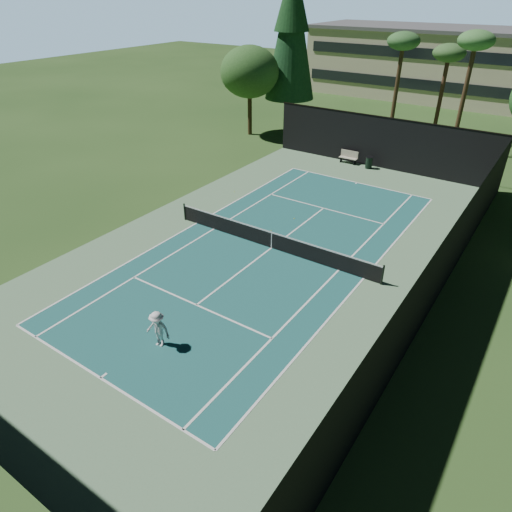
{
  "coord_description": "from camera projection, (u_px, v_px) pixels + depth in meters",
  "views": [
    {
      "loc": [
        11.73,
        -18.79,
        12.65
      ],
      "look_at": [
        1.0,
        -3.0,
        1.3
      ],
      "focal_mm": 32.0,
      "sensor_mm": 36.0,
      "label": 1
    }
  ],
  "objects": [
    {
      "name": "ground",
      "position": [
        271.0,
        248.0,
        25.49
      ],
      "size": [
        160.0,
        160.0,
        0.0
      ],
      "primitive_type": "plane",
      "color": "#284A1B",
      "rests_on": "ground"
    },
    {
      "name": "apron_slab",
      "position": [
        271.0,
        248.0,
        25.49
      ],
      "size": [
        18.0,
        32.0,
        0.01
      ],
      "primitive_type": "cube",
      "color": "#5D855D",
      "rests_on": "ground"
    },
    {
      "name": "court_surface",
      "position": [
        271.0,
        248.0,
        25.48
      ],
      "size": [
        10.97,
        23.77,
        0.01
      ],
      "primitive_type": "cube",
      "color": "#1C5A57",
      "rests_on": "ground"
    },
    {
      "name": "court_lines",
      "position": [
        271.0,
        248.0,
        25.48
      ],
      "size": [
        11.07,
        23.87,
        0.01
      ],
      "color": "white",
      "rests_on": "ground"
    },
    {
      "name": "tennis_net",
      "position": [
        272.0,
        239.0,
        25.21
      ],
      "size": [
        12.9,
        0.1,
        1.1
      ],
      "color": "black",
      "rests_on": "ground"
    },
    {
      "name": "fence",
      "position": [
        273.0,
        215.0,
        24.51
      ],
      "size": [
        18.04,
        32.05,
        4.03
      ],
      "color": "black",
      "rests_on": "ground"
    },
    {
      "name": "player",
      "position": [
        158.0,
        329.0,
        18.21
      ],
      "size": [
        1.16,
        0.79,
        1.65
      ],
      "primitive_type": "imported",
      "rotation": [
        0.0,
        0.0,
        0.17
      ],
      "color": "white",
      "rests_on": "ground"
    },
    {
      "name": "tennis_ball_b",
      "position": [
        294.0,
        219.0,
        28.66
      ],
      "size": [
        0.06,
        0.06,
        0.06
      ],
      "primitive_type": "sphere",
      "color": "#DDEC35",
      "rests_on": "ground"
    },
    {
      "name": "tennis_ball_c",
      "position": [
        271.0,
        231.0,
        27.24
      ],
      "size": [
        0.07,
        0.07,
        0.07
      ],
      "primitive_type": "sphere",
      "color": "gold",
      "rests_on": "ground"
    },
    {
      "name": "tennis_ball_d",
      "position": [
        234.0,
        192.0,
        32.39
      ],
      "size": [
        0.06,
        0.06,
        0.06
      ],
      "primitive_type": "sphere",
      "color": "#DFF036",
      "rests_on": "ground"
    },
    {
      "name": "park_bench",
      "position": [
        349.0,
        156.0,
        37.47
      ],
      "size": [
        1.5,
        0.45,
        1.02
      ],
      "color": "#BFB89F",
      "rests_on": "ground"
    },
    {
      "name": "trash_bin",
      "position": [
        369.0,
        163.0,
        36.39
      ],
      "size": [
        0.56,
        0.56,
        0.95
      ],
      "color": "black",
      "rests_on": "ground"
    },
    {
      "name": "pine_tree",
      "position": [
        292.0,
        24.0,
        42.05
      ],
      "size": [
        4.8,
        4.8,
        15.0
      ],
      "color": "#422F1C",
      "rests_on": "ground"
    },
    {
      "name": "palm_a",
      "position": [
        403.0,
        46.0,
        39.34
      ],
      "size": [
        2.8,
        2.8,
        9.32
      ],
      "color": "#47321E",
      "rests_on": "ground"
    },
    {
      "name": "palm_b",
      "position": [
        449.0,
        56.0,
        39.49
      ],
      "size": [
        2.8,
        2.8,
        8.42
      ],
      "color": "#4E3121",
      "rests_on": "ground"
    },
    {
      "name": "palm_c",
      "position": [
        475.0,
        46.0,
        35.51
      ],
      "size": [
        2.8,
        2.8,
        9.77
      ],
      "color": "#48321F",
      "rests_on": "ground"
    },
    {
      "name": "decid_tree_c",
      "position": [
        250.0,
        72.0,
        42.11
      ],
      "size": [
        5.44,
        5.44,
        8.09
      ],
      "color": "#44331D",
      "rests_on": "ground"
    },
    {
      "name": "campus_building",
      "position": [
        473.0,
        65.0,
        56.03
      ],
      "size": [
        40.5,
        12.5,
        8.3
      ],
      "color": "beige",
      "rests_on": "ground"
    }
  ]
}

